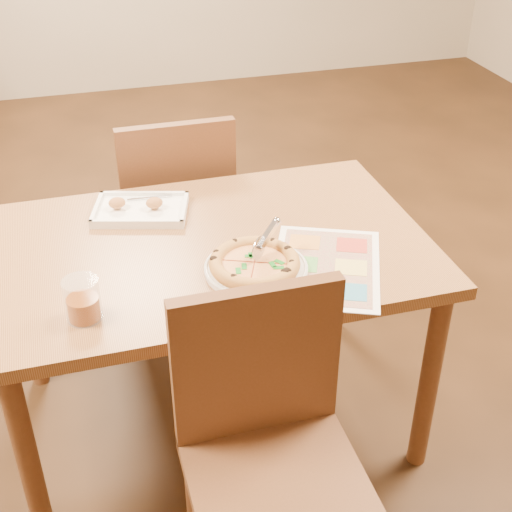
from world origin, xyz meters
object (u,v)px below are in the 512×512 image
object	(u,v)px
chair_far	(176,198)
pizza	(255,263)
menu	(326,266)
glass_tumbler	(83,302)
pizza_cutter	(265,239)
dining_table	(211,267)
plate	(256,269)
chair_near	(267,423)
appetizer_tray	(140,210)

from	to	relation	value
chair_far	pizza	xyz separation A→B (m)	(0.09, -0.78, 0.18)
pizza	menu	distance (m)	0.21
menu	glass_tumbler	bearing A→B (deg)	-175.57
pizza_cutter	dining_table	bearing A→B (deg)	87.70
glass_tumbler	menu	xyz separation A→B (m)	(0.68, 0.05, -0.05)
chair_far	pizza	size ratio (longest dim) A/B	1.83
pizza_cutter	menu	world-z (taller)	pizza_cutter
dining_table	pizza	bearing A→B (deg)	-64.36
dining_table	chair_far	bearing A→B (deg)	90.00
chair_far	menu	xyz separation A→B (m)	(0.29, -0.82, 0.16)
chair_far	plate	distance (m)	0.80
pizza_cutter	glass_tumbler	distance (m)	0.53
glass_tumbler	menu	world-z (taller)	glass_tumbler
chair_near	pizza	world-z (taller)	chair_near
pizza	menu	bearing A→B (deg)	-9.04
chair_near	plate	size ratio (longest dim) A/B	1.61
chair_far	pizza	world-z (taller)	chair_far
dining_table	chair_near	world-z (taller)	chair_near
appetizer_tray	menu	bearing A→B (deg)	-44.51
dining_table	glass_tumbler	distance (m)	0.49
pizza_cutter	appetizer_tray	distance (m)	0.50
pizza_cutter	plate	bearing A→B (deg)	179.14
pizza	appetizer_tray	distance (m)	0.50
glass_tumbler	dining_table	bearing A→B (deg)	34.70
menu	pizza	bearing A→B (deg)	170.96
pizza	menu	world-z (taller)	pizza
plate	appetizer_tray	distance (m)	0.50
dining_table	pizza	xyz separation A→B (m)	(0.09, -0.18, 0.11)
chair_far	pizza	distance (m)	0.81
pizza_cutter	menu	distance (m)	0.19
chair_near	dining_table	bearing A→B (deg)	90.00
chair_far	appetizer_tray	size ratio (longest dim) A/B	1.40
chair_near	pizza	xyz separation A→B (m)	(0.09, 0.42, 0.18)
dining_table	menu	world-z (taller)	menu
pizza_cutter	chair_near	bearing A→B (deg)	-149.58
chair_near	chair_far	distance (m)	1.20
menu	dining_table	bearing A→B (deg)	143.41
chair_far	pizza_cutter	size ratio (longest dim) A/B	4.39
plate	chair_far	bearing A→B (deg)	96.76
dining_table	menu	distance (m)	0.37
pizza	appetizer_tray	bearing A→B (deg)	121.66
chair_near	plate	distance (m)	0.46
chair_far	plate	size ratio (longest dim) A/B	1.61
plate	glass_tumbler	size ratio (longest dim) A/B	2.54
plate	dining_table	bearing A→B (deg)	117.19
appetizer_tray	glass_tumbler	distance (m)	0.55
pizza_cutter	menu	bearing A→B (deg)	-66.88
chair_near	menu	size ratio (longest dim) A/B	1.12
pizza_cutter	appetizer_tray	world-z (taller)	pizza_cutter
appetizer_tray	glass_tumbler	world-z (taller)	glass_tumbler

